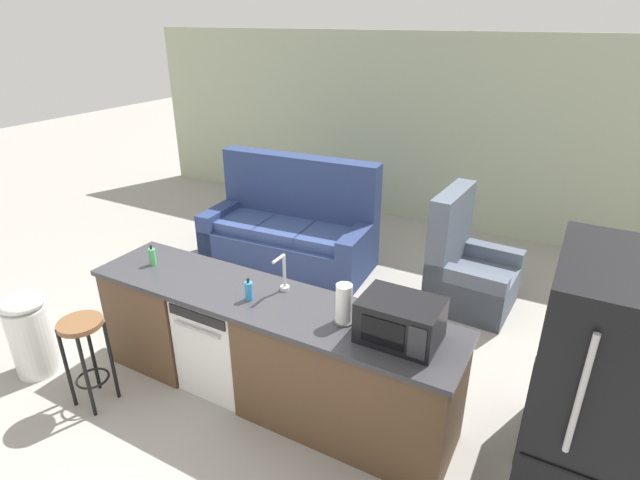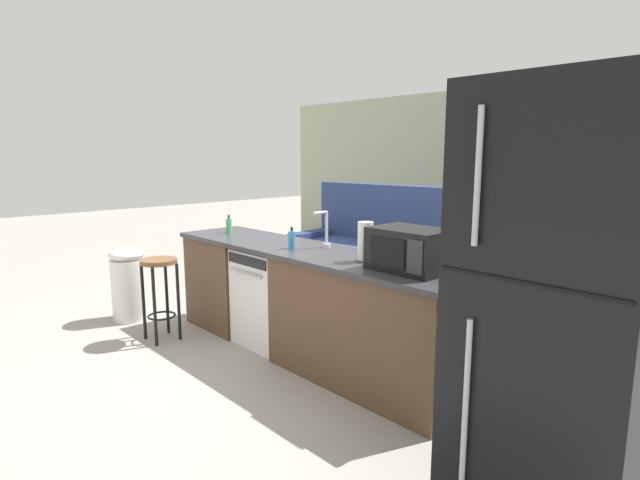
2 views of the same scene
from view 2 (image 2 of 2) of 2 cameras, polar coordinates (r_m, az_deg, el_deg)
ground_plane at (r=4.38m, az=-2.95°, el=-12.39°), size 24.00×24.00×0.00m
wall_back at (r=7.37m, az=24.56°, el=6.19°), size 10.00×0.06×2.60m
kitchen_counter at (r=4.07m, az=-0.80°, el=-7.86°), size 2.94×0.66×0.90m
dishwasher at (r=4.42m, az=-5.11°, el=-6.41°), size 0.58×0.61×0.84m
stove_range at (r=3.46m, az=31.88°, el=-12.04°), size 0.76×0.68×0.90m
refrigerator at (r=2.30m, az=25.76°, el=-8.53°), size 0.72×0.73×1.94m
microwave at (r=3.30m, az=10.29°, el=-1.08°), size 0.50×0.37×0.28m
sink_faucet at (r=4.05m, az=0.60°, el=0.97°), size 0.07×0.18×0.30m
paper_towel_roll at (r=3.54m, az=5.17°, el=-0.25°), size 0.14×0.14×0.28m
soap_bottle at (r=4.02m, az=-3.24°, el=0.04°), size 0.06×0.06×0.18m
dish_soap_bottle at (r=4.88m, az=-10.32°, el=1.63°), size 0.06×0.06×0.18m
kettle at (r=3.48m, az=30.61°, el=-2.64°), size 0.21×0.17×0.19m
bar_stool at (r=4.66m, az=-17.84°, el=-4.55°), size 0.32×0.32×0.74m
trash_bin at (r=5.37m, az=-21.01°, el=-4.59°), size 0.35×0.35×0.74m
couch at (r=6.38m, az=6.19°, el=-1.63°), size 2.06×1.03×1.27m
armchair at (r=5.36m, az=23.69°, el=-5.13°), size 0.85×0.89×1.20m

